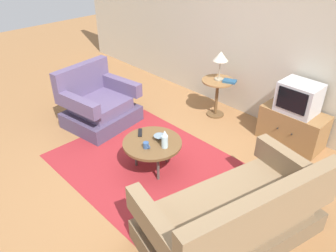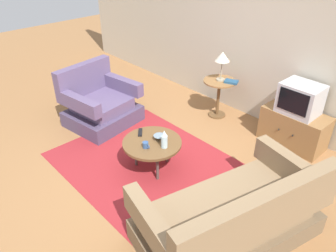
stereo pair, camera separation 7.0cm
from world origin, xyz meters
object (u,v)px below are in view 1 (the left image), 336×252
Objects in this scene: table_lamp at (221,57)px; book at (230,81)px; couch at (234,218)px; coffee_table at (152,144)px; side_table at (217,90)px; television at (299,98)px; armchair at (98,105)px; mug at (146,145)px; tv_stand at (292,127)px; bowl at (160,137)px; vase at (165,139)px; tv_remote_dark at (140,133)px.

table_lamp is 1.92× the size of book.
table_lamp is (-1.74, 1.90, 0.70)m from couch.
table_lamp is at bearing 101.17° from coffee_table.
side_table is 1.22× the size of television.
armchair is 9.89× the size of mug.
table_lamp reaches higher than coffee_table.
tv_stand is at bearing 6.02° from table_lamp.
television is at bearing 62.45° from bowl.
couch is 4.22× the size of table_lamp.
table_lamp is at bearing 102.63° from bowl.
vase is 0.24m from mug.
tv_remote_dark is at bearing -177.92° from vase.
mug is at bearing -113.95° from tv_stand.
tv_stand reaches higher than tv_remote_dark.
side_table is at bearing -173.47° from television.
couch reaches higher than tv_remote_dark.
television is 1.12× the size of table_lamp.
book is (-1.56, 1.94, 0.35)m from couch.
tv_remote_dark is (-0.45, -0.02, -0.10)m from vase.
mug is at bearing -71.70° from coffee_table.
mug is 0.24m from bowl.
armchair is at bearing -145.22° from television.
book is at bearing 14.15° from table_lamp.
tv_remote_dark is at bearing -163.06° from bowl.
vase is at bearing 43.04° from tv_remote_dark.
mug is 0.68× the size of tv_remote_dark.
table_lamp reaches higher than tv_remote_dark.
armchair reaches higher than vase.
table_lamp is at bearing 55.65° from couch.
side_table is 2.62× the size of book.
vase reaches higher than side_table.
armchair is 1.69m from vase.
vase is 1.77m from book.
coffee_table is 0.12m from bowl.
armchair is 2.94m from tv_stand.
armchair is at bearing 177.46° from bowl.
coffee_table is 1.73m from side_table.
book is (-0.18, 1.66, 0.20)m from bowl.
armchair is 2.42× the size of table_lamp.
vase is 2.10× the size of mug.
vase is at bearing -22.48° from bowl.
mug is at bearing -114.04° from television.
coffee_table is 6.58× the size of mug.
couch is 2.51m from book.
book is (-1.09, -0.09, 0.39)m from tv_stand.
coffee_table is at bearing -78.75° from side_table.
mug is at bearing 70.05° from armchair.
armchair reaches higher than bowl.
couch is at bearing -47.54° from table_lamp.
side_table is at bearing 102.73° from bowl.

